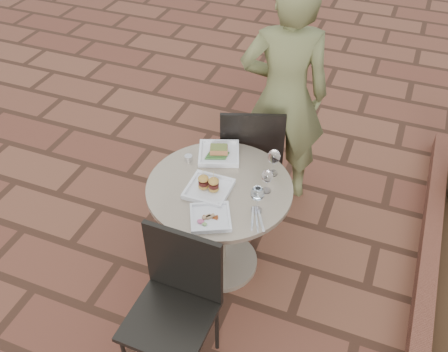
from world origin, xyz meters
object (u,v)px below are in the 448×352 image
at_px(chair_far, 251,150).
at_px(chair_near, 176,295).
at_px(plate_salmon, 219,153).
at_px(plate_sliders, 209,187).
at_px(plate_tuna, 210,217).
at_px(cafe_table, 220,214).
at_px(diner, 284,97).

relative_size(chair_far, chair_near, 1.00).
relative_size(plate_salmon, plate_sliders, 1.30).
bearing_deg(plate_salmon, plate_tuna, -72.67).
distance_m(chair_far, plate_tuna, 0.93).
distance_m(chair_far, plate_sliders, 0.72).
xyz_separation_m(cafe_table, plate_salmon, (-0.12, 0.28, 0.27)).
bearing_deg(diner, chair_far, 41.74).
xyz_separation_m(diner, plate_salmon, (-0.25, -0.62, -0.12)).
relative_size(chair_near, plate_tuna, 3.07).
height_order(cafe_table, plate_salmon, plate_salmon).
distance_m(chair_near, plate_sliders, 0.68).
bearing_deg(chair_near, cafe_table, 93.83).
relative_size(cafe_table, plate_tuna, 2.97).
bearing_deg(chair_near, chair_far, 92.71).
height_order(plate_salmon, plate_sliders, plate_sliders).
bearing_deg(chair_far, plate_sliders, 67.33).
distance_m(cafe_table, plate_sliders, 0.29).
bearing_deg(diner, chair_near, 66.35).
height_order(cafe_table, chair_far, chair_far).
xyz_separation_m(chair_near, plate_tuna, (0.02, 0.43, 0.19)).
bearing_deg(plate_tuna, plate_salmon, 107.33).
relative_size(chair_near, diner, 0.53).
xyz_separation_m(plate_sliders, plate_tuna, (0.10, -0.22, -0.02)).
xyz_separation_m(plate_salmon, plate_sliders, (0.07, -0.34, 0.01)).
height_order(chair_near, diner, diner).
bearing_deg(plate_tuna, chair_far, 94.06).
bearing_deg(plate_tuna, cafe_table, 101.57).
relative_size(chair_far, diner, 0.53).
xyz_separation_m(chair_far, chair_near, (0.04, -1.33, 0.00)).
bearing_deg(plate_sliders, plate_tuna, -64.90).
bearing_deg(cafe_table, plate_sliders, -124.75).
distance_m(chair_near, diner, 1.63).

